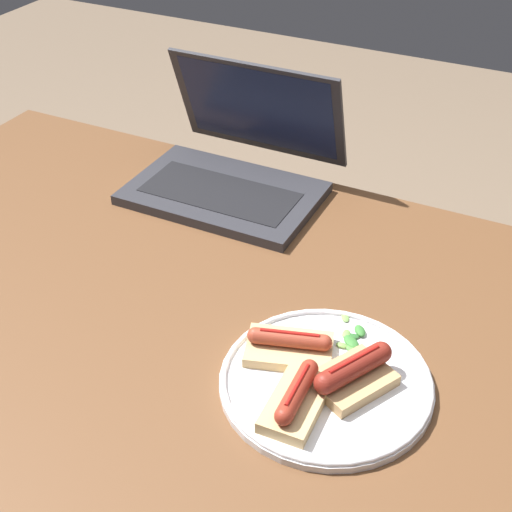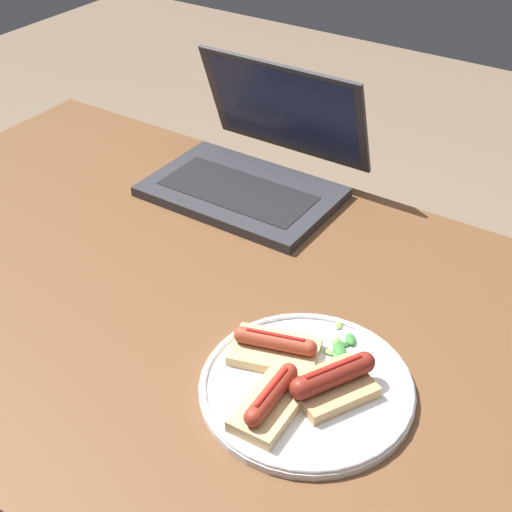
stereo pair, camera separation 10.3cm
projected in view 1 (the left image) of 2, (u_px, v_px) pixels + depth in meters
desk at (244, 356)px, 1.07m from camera, size 1.49×0.81×0.71m
laptop at (234, 168)px, 1.29m from camera, size 0.33×0.29×0.21m
plate at (326, 381)px, 0.90m from camera, size 0.27×0.27×0.02m
sausage_toast_left at (353, 374)px, 0.88m from camera, size 0.11×0.12×0.05m
sausage_toast_middle at (297, 399)px, 0.86m from camera, size 0.07×0.12×0.04m
sausage_toast_right at (289, 345)px, 0.93m from camera, size 0.13×0.10×0.04m
salad_pile at (352, 338)px, 0.96m from camera, size 0.05×0.07×0.01m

